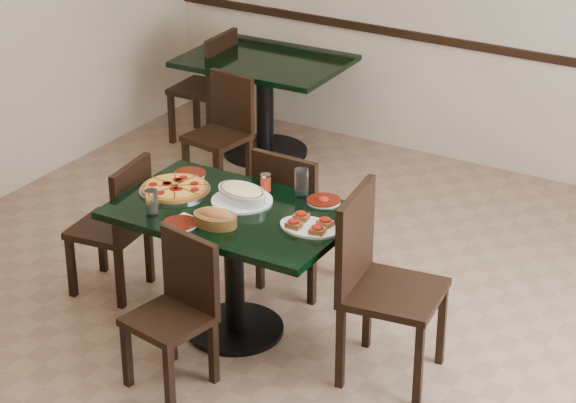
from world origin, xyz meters
The scene contains 21 objects.
floor centered at (0.00, 0.00, 0.00)m, with size 5.50×5.50×0.00m, color brown.
room_shell centered at (1.02, 1.73, 1.17)m, with size 5.50×5.50×5.50m.
main_table centered at (-0.14, -0.12, 0.57)m, with size 1.26×0.82×0.75m.
back_table centered at (-1.34, 2.11, 0.52)m, with size 1.19×0.88×0.75m.
chair_far centered at (-0.11, 0.46, 0.50)m, with size 0.42×0.42×0.89m.
chair_near centered at (-0.14, -0.64, 0.44)m, with size 0.43×0.43×0.79m.
chair_right centered at (0.68, -0.07, 0.57)m, with size 0.53×0.53×1.01m.
chair_left centered at (-0.96, -0.09, 0.46)m, with size 0.43×0.43×0.83m.
back_chair_near centered at (-1.29, 1.49, 0.44)m, with size 0.42×0.42×0.80m.
back_chair_left centered at (-1.82, 2.10, 0.49)m, with size 0.42×0.42×0.87m.
pepperoni_pizza centered at (-0.54, -0.09, 0.77)m, with size 0.39×0.39×0.04m.
lasagna_casserole centered at (-0.15, -0.01, 0.80)m, with size 0.33×0.33×0.09m.
bread_basket centered at (-0.12, -0.31, 0.79)m, with size 0.25×0.19×0.10m.
bruschetta_platter centered at (0.31, -0.10, 0.77)m, with size 0.33×0.23×0.05m.
side_plate_near centered at (-0.27, -0.41, 0.76)m, with size 0.18×0.18×0.02m.
side_plate_far_r centered at (0.22, 0.21, 0.76)m, with size 0.18×0.18×0.03m.
side_plate_far_l centered at (-0.60, 0.13, 0.76)m, with size 0.18×0.18×0.02m.
napkin_setting centered at (-0.27, -0.37, 0.75)m, with size 0.18×0.18×0.01m.
water_glass_a centered at (0.09, 0.21, 0.83)m, with size 0.07×0.07×0.16m, color silver.
water_glass_b centered at (-0.46, -0.39, 0.82)m, with size 0.07×0.07×0.14m, color silver.
pepper_shaker centered at (-0.12, 0.17, 0.80)m, with size 0.06×0.06×0.10m.
Camera 1 is at (2.84, -4.52, 3.33)m, focal length 70.00 mm.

